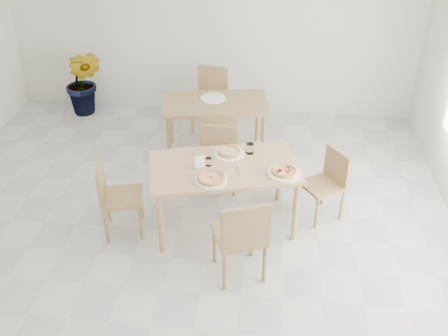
# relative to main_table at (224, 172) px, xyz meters

# --- Properties ---
(main_table) EXTENTS (1.68, 1.21, 0.75)m
(main_table) POSITION_rel_main_table_xyz_m (0.00, 0.00, 0.00)
(main_table) COLOR tan
(main_table) RESTS_ON ground
(chair_south) EXTENTS (0.58, 0.58, 0.91)m
(chair_south) POSITION_rel_main_table_xyz_m (0.25, -0.82, -0.14)
(chair_south) COLOR #A68153
(chair_south) RESTS_ON ground
(chair_north) EXTENTS (0.49, 0.49, 0.90)m
(chair_north) POSITION_rel_main_table_xyz_m (-0.15, 0.80, -0.15)
(chair_north) COLOR #A68153
(chair_north) RESTS_ON ground
(chair_west) EXTENTS (0.51, 0.51, 0.85)m
(chair_west) POSITION_rel_main_table_xyz_m (-1.12, -0.24, -0.18)
(chair_west) COLOR #A68153
(chair_west) RESTS_ON ground
(chair_east) EXTENTS (0.54, 0.54, 0.79)m
(chair_east) POSITION_rel_main_table_xyz_m (1.11, 0.30, -0.21)
(chair_east) COLOR #A68153
(chair_east) RESTS_ON ground
(plate_margherita) EXTENTS (0.32, 0.32, 0.02)m
(plate_margherita) POSITION_rel_main_table_xyz_m (-0.10, -0.29, 0.09)
(plate_margherita) COLOR white
(plate_margherita) RESTS_ON main_table
(plate_mushroom) EXTENTS (0.32, 0.32, 0.02)m
(plate_mushroom) POSITION_rel_main_table_xyz_m (0.03, 0.23, 0.09)
(plate_mushroom) COLOR white
(plate_mushroom) RESTS_ON main_table
(plate_pepperoni) EXTENTS (0.34, 0.34, 0.02)m
(plate_pepperoni) POSITION_rel_main_table_xyz_m (0.61, -0.09, 0.09)
(plate_pepperoni) COLOR white
(plate_pepperoni) RESTS_ON main_table
(pizza_margherita) EXTENTS (0.34, 0.34, 0.03)m
(pizza_margherita) POSITION_rel_main_table_xyz_m (-0.10, -0.29, 0.11)
(pizza_margherita) COLOR tan
(pizza_margherita) RESTS_ON plate_margherita
(pizza_mushroom) EXTENTS (0.30, 0.30, 0.03)m
(pizza_mushroom) POSITION_rel_main_table_xyz_m (0.03, 0.23, 0.11)
(pizza_mushroom) COLOR tan
(pizza_mushroom) RESTS_ON plate_mushroom
(pizza_pepperoni) EXTENTS (0.26, 0.26, 0.03)m
(pizza_pepperoni) POSITION_rel_main_table_xyz_m (0.61, -0.09, 0.11)
(pizza_pepperoni) COLOR tan
(pizza_pepperoni) RESTS_ON plate_pepperoni
(tumbler_a) EXTENTS (0.08, 0.08, 0.11)m
(tumbler_a) POSITION_rel_main_table_xyz_m (0.25, 0.28, 0.14)
(tumbler_a) COLOR white
(tumbler_a) RESTS_ON main_table
(tumbler_b) EXTENTS (0.06, 0.06, 0.08)m
(tumbler_b) POSITION_rel_main_table_xyz_m (-0.16, -0.01, 0.12)
(tumbler_b) COLOR white
(tumbler_b) RESTS_ON main_table
(napkin_holder) EXTENTS (0.13, 0.10, 0.13)m
(napkin_holder) POSITION_rel_main_table_xyz_m (-0.24, -0.06, 0.14)
(napkin_holder) COLOR silver
(napkin_holder) RESTS_ON main_table
(fork_a) EXTENTS (0.09, 0.17, 0.01)m
(fork_a) POSITION_rel_main_table_xyz_m (-0.33, 0.16, 0.08)
(fork_a) COLOR silver
(fork_a) RESTS_ON main_table
(fork_b) EXTENTS (0.06, 0.20, 0.01)m
(fork_b) POSITION_rel_main_table_xyz_m (0.15, -0.10, 0.08)
(fork_b) COLOR silver
(fork_b) RESTS_ON main_table
(second_table) EXTENTS (1.44, 0.97, 0.75)m
(second_table) POSITION_rel_main_table_xyz_m (-0.28, 1.53, -0.01)
(second_table) COLOR #A68153
(second_table) RESTS_ON ground
(chair_back_s) EXTENTS (0.47, 0.47, 0.86)m
(chair_back_s) POSITION_rel_main_table_xyz_m (-0.11, 0.78, -0.17)
(chair_back_s) COLOR #A68153
(chair_back_s) RESTS_ON ground
(chair_back_n) EXTENTS (0.51, 0.51, 0.89)m
(chair_back_n) POSITION_rel_main_table_xyz_m (-0.43, 2.29, -0.15)
(chair_back_n) COLOR #A68153
(chair_back_n) RESTS_ON ground
(plate_empty) EXTENTS (0.32, 0.32, 0.02)m
(plate_empty) POSITION_rel_main_table_xyz_m (-0.32, 1.62, 0.09)
(plate_empty) COLOR white
(plate_empty) RESTS_ON second_table
(potted_plant) EXTENTS (0.59, 0.49, 1.03)m
(potted_plant) POSITION_rel_main_table_xyz_m (-2.38, 2.53, -0.16)
(potted_plant) COLOR #216E24
(potted_plant) RESTS_ON ground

